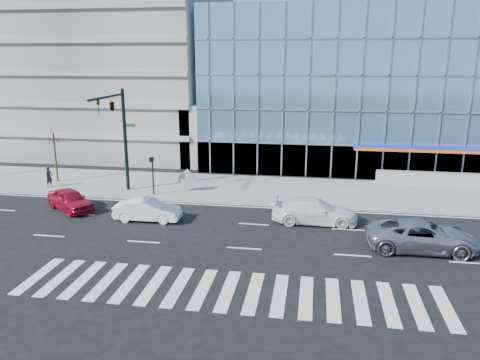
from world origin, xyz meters
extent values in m
plane|color=black|center=(0.00, 0.00, 0.00)|extent=(160.00, 160.00, 0.00)
cube|color=gray|center=(0.00, 8.00, 0.07)|extent=(120.00, 8.00, 0.15)
cube|color=#72A6BF|center=(14.00, 26.00, 7.50)|extent=(42.00, 26.00, 15.00)
cube|color=gray|center=(-20.00, 26.00, 10.00)|extent=(24.00, 24.00, 20.00)
cube|color=gray|center=(-6.00, 18.00, 3.00)|extent=(6.00, 8.00, 6.00)
cylinder|color=black|center=(-11.00, 6.00, 4.15)|extent=(0.28, 0.28, 8.00)
cylinder|color=black|center=(-11.00, 3.20, 7.75)|extent=(0.18, 5.60, 0.18)
imported|color=black|center=(-11.00, 1.80, 7.15)|extent=(0.18, 0.22, 1.10)
imported|color=black|center=(-11.00, 4.00, 7.15)|extent=(0.48, 2.24, 0.90)
cube|color=#0C591E|center=(-10.55, 6.00, 5.35)|extent=(0.90, 0.05, 0.25)
cylinder|color=black|center=(-8.50, 5.00, 1.65)|extent=(0.12, 0.12, 3.00)
cube|color=black|center=(-8.50, 4.85, 2.95)|extent=(0.30, 0.25, 0.35)
cylinder|color=#332319|center=(-18.00, 7.50, 2.25)|extent=(0.16, 0.16, 4.20)
ellipsoid|color=#332319|center=(-18.00, 7.50, 3.93)|extent=(1.10, 1.10, 0.90)
imported|color=#B1B0B5|center=(9.86, -2.60, 0.84)|extent=(6.10, 2.85, 1.69)
imported|color=white|center=(3.86, 0.93, 0.80)|extent=(5.58, 2.40, 1.60)
imported|color=white|center=(-7.02, -0.36, 0.72)|extent=(4.42, 1.65, 1.44)
imported|color=maroon|center=(-13.19, 0.86, 0.74)|extent=(4.57, 3.92, 1.48)
imported|color=black|center=(-17.65, 5.66, 1.00)|extent=(0.58, 0.72, 1.71)
cube|color=#A0A0A0|center=(-6.18, 6.31, 1.07)|extent=(1.84, 0.15, 1.84)
camera|label=1|loc=(3.70, -28.33, 10.54)|focal=35.00mm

